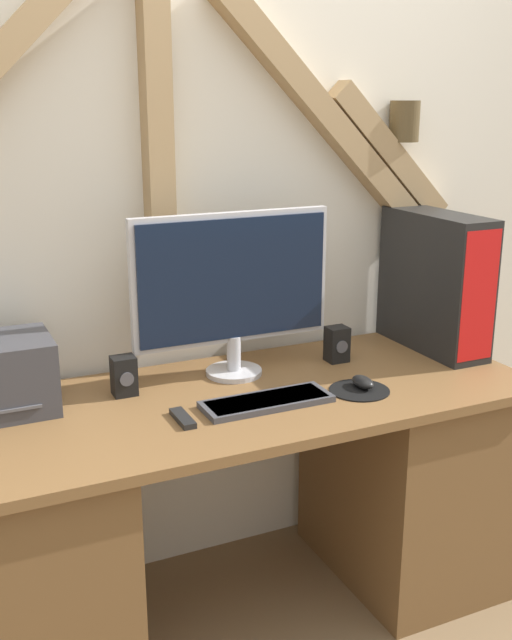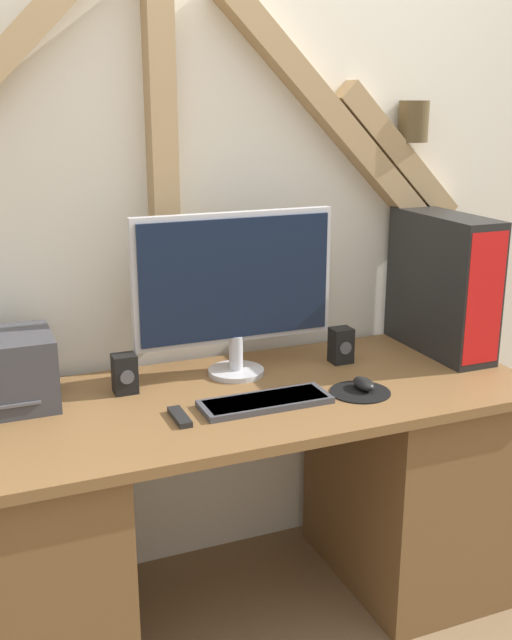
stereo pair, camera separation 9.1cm
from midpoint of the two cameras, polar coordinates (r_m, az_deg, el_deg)
name	(u,v)px [view 2 (the right image)]	position (r m, az deg, el deg)	size (l,w,h in m)	color
wall_back	(191,172)	(2.42, -3.90, 11.15)	(6.40, 0.15, 2.70)	silver
desk	(237,505)	(2.36, -0.30, -13.91)	(1.80, 0.70, 0.75)	brown
monitor	(235,284)	(2.28, -0.46, 2.77)	(0.64, 0.18, 0.51)	#B7B7BC
keyboard	(265,401)	(2.13, 1.96, -6.23)	(0.37, 0.13, 0.02)	#3D3D42
mousepad	(360,392)	(2.24, 9.10, -5.45)	(0.18, 0.18, 0.00)	black
mouse	(364,384)	(2.25, 9.37, -4.83)	(0.05, 0.09, 0.03)	black
computer_tower	(442,284)	(2.61, 15.00, 2.68)	(0.15, 0.45, 0.47)	black
speaker_left	(125,374)	(2.22, -8.81, -4.08)	(0.07, 0.06, 0.12)	black
speaker_right	(341,345)	(2.47, 7.55, -1.93)	(0.07, 0.06, 0.12)	black
remote_control	(180,417)	(2.04, -4.55, -7.38)	(0.04, 0.13, 0.02)	black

